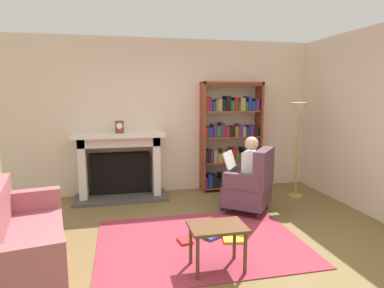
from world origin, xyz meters
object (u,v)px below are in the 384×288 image
at_px(seated_reader, 244,171).
at_px(floor_lamp, 299,118).
at_px(fireplace, 120,163).
at_px(bookshelf, 231,138).
at_px(side_table, 217,233).
at_px(sofa_floral, 18,245).
at_px(mantel_clock, 119,127).
at_px(armchair_reading, 252,185).

height_order(seated_reader, floor_lamp, floor_lamp).
distance_m(fireplace, floor_lamp, 3.10).
xyz_separation_m(bookshelf, side_table, (-1.05, -2.66, -0.56)).
bearing_deg(sofa_floral, bookshelf, -61.91).
xyz_separation_m(mantel_clock, bookshelf, (1.96, 0.14, -0.26)).
bearing_deg(floor_lamp, fireplace, 167.55).
xyz_separation_m(fireplace, seated_reader, (1.79, -1.12, 0.03)).
distance_m(seated_reader, sofa_floral, 3.04).
xyz_separation_m(sofa_floral, floor_lamp, (3.91, 1.69, 1.04)).
bearing_deg(side_table, floor_lamp, 44.71).
height_order(sofa_floral, floor_lamp, floor_lamp).
xyz_separation_m(armchair_reading, side_table, (-0.96, -1.44, -0.03)).
xyz_separation_m(sofa_floral, side_table, (1.90, -0.30, 0.07)).
distance_m(armchair_reading, seated_reader, 0.23).
bearing_deg(sofa_floral, side_table, -109.55).
bearing_deg(mantel_clock, side_table, -70.10).
relative_size(bookshelf, floor_lamp, 1.22).
bearing_deg(mantel_clock, armchair_reading, -30.13).
bearing_deg(fireplace, armchair_reading, -32.30).
xyz_separation_m(seated_reader, sofa_floral, (-2.77, -1.21, -0.30)).
height_order(fireplace, armchair_reading, fireplace).
bearing_deg(bookshelf, fireplace, -179.03).
height_order(mantel_clock, floor_lamp, floor_lamp).
bearing_deg(sofa_floral, armchair_reading, -78.91).
bearing_deg(floor_lamp, mantel_clock, 169.44).
distance_m(mantel_clock, bookshelf, 1.99).
relative_size(armchair_reading, side_table, 1.73).
bearing_deg(armchair_reading, side_table, 4.29).
distance_m(bookshelf, seated_reader, 1.21).
distance_m(fireplace, bookshelf, 2.01).
bearing_deg(bookshelf, armchair_reading, -94.07).
bearing_deg(seated_reader, fireplace, -83.93).
distance_m(mantel_clock, seated_reader, 2.14).
bearing_deg(seated_reader, floor_lamp, 150.66).
relative_size(seated_reader, side_table, 2.04).
xyz_separation_m(mantel_clock, floor_lamp, (2.92, -0.54, 0.15)).
bearing_deg(floor_lamp, side_table, -135.29).
bearing_deg(fireplace, floor_lamp, -12.45).
distance_m(bookshelf, sofa_floral, 3.83).
bearing_deg(side_table, fireplace, 109.32).
relative_size(fireplace, bookshelf, 0.77).
distance_m(fireplace, mantel_clock, 0.64).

